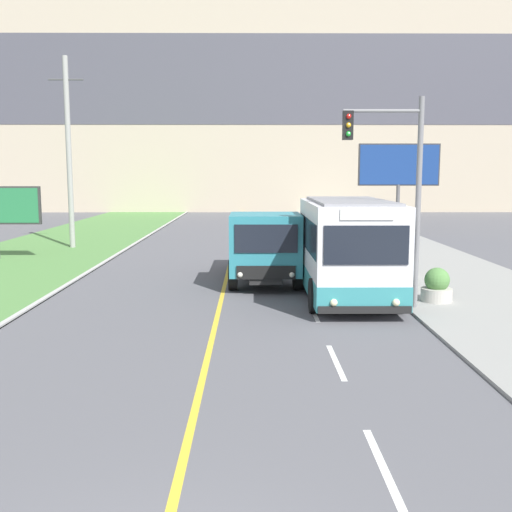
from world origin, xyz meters
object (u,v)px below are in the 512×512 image
(city_bus, at_px, (348,250))
(planter_round_second, at_px, (404,263))
(billboard_large, at_px, (399,167))
(utility_pole_far, at_px, (69,153))
(traffic_light_mast, at_px, (397,177))
(dump_truck, at_px, (265,248))
(planter_round_near, at_px, (437,287))

(city_bus, relative_size, planter_round_second, 5.42)
(city_bus, distance_m, billboard_large, 21.47)
(utility_pole_far, xyz_separation_m, billboard_large, (19.03, 6.79, -0.69))
(utility_pole_far, distance_m, billboard_large, 20.22)
(billboard_large, bearing_deg, traffic_light_mast, -103.87)
(dump_truck, bearing_deg, planter_round_near, -32.78)
(billboard_large, bearing_deg, dump_truck, -117.31)
(billboard_large, height_order, planter_round_second, billboard_large)
(city_bus, relative_size, planter_round_near, 5.61)
(utility_pole_far, relative_size, billboard_large, 1.70)
(billboard_large, distance_m, planter_round_second, 16.94)
(utility_pole_far, bearing_deg, city_bus, -47.05)
(planter_round_near, bearing_deg, utility_pole_far, 137.52)
(utility_pole_far, relative_size, planter_round_near, 9.55)
(dump_truck, height_order, planter_round_second, dump_truck)
(utility_pole_far, distance_m, traffic_light_mast, 20.16)
(city_bus, distance_m, traffic_light_mast, 2.82)
(dump_truck, height_order, billboard_large, billboard_large)
(dump_truck, xyz_separation_m, traffic_light_mast, (3.67, -4.13, 2.56))
(traffic_light_mast, relative_size, planter_round_second, 5.66)
(billboard_large, bearing_deg, planter_round_near, -100.38)
(billboard_large, bearing_deg, planter_round_second, -102.71)
(city_bus, bearing_deg, billboard_large, 72.36)
(city_bus, height_order, planter_round_near, city_bus)
(planter_round_near, bearing_deg, traffic_light_mast, -152.61)
(city_bus, relative_size, billboard_large, 1.00)
(city_bus, height_order, dump_truck, city_bus)
(planter_round_near, bearing_deg, planter_round_second, 87.94)
(utility_pole_far, bearing_deg, dump_truck, -46.56)
(city_bus, bearing_deg, dump_truck, 131.11)
(dump_truck, bearing_deg, utility_pole_far, 133.44)
(city_bus, distance_m, dump_truck, 3.86)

